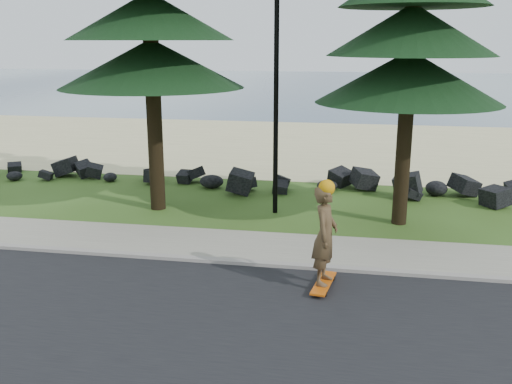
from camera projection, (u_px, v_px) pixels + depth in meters
The scene contains 9 objects.
ground at pixel (256, 251), 13.62m from camera, with size 160.00×160.00×0.00m, color #314C17.
road at pixel (208, 347), 9.33m from camera, with size 160.00×7.00×0.02m, color black.
kerb at pixel (249, 263), 12.75m from camera, with size 160.00×0.20×0.10m, color gray.
sidewalk at pixel (257, 247), 13.80m from camera, with size 160.00×2.00×0.08m, color gray.
beach_sand at pixel (308, 145), 27.41m from camera, with size 160.00×15.00×0.01m, color #BFB77F.
ocean at pixel (337, 86), 62.14m from camera, with size 160.00×58.00×0.01m, color #364F68.
seawall_boulders at pixel (285, 192), 18.94m from camera, with size 60.00×2.40×1.10m, color black, non-canonical shape.
lamp_post at pixel (276, 68), 15.59m from camera, with size 0.25×0.14×8.14m.
skateboarder at pixel (325, 236), 11.28m from camera, with size 0.59×1.24×2.25m.
Camera 1 is at (2.22, -12.60, 4.88)m, focal length 40.00 mm.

